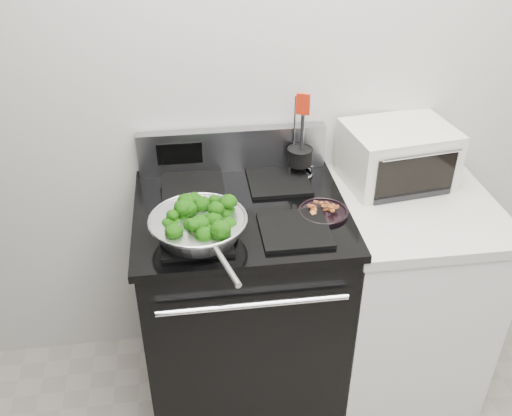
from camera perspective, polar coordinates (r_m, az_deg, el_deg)
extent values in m
cube|color=beige|center=(2.28, 5.07, 13.64)|extent=(4.00, 0.02, 2.70)
cube|color=black|center=(2.41, -1.35, -9.87)|extent=(0.76, 0.66, 0.92)
cube|color=black|center=(2.12, -1.52, -0.39)|extent=(0.79, 0.69, 0.03)
cube|color=#99999E|center=(2.33, -2.39, 5.86)|extent=(0.76, 0.05, 0.18)
cube|color=black|center=(1.96, -5.93, -2.92)|extent=(0.24, 0.24, 0.01)
cube|color=black|center=(1.99, 3.89, -2.17)|extent=(0.24, 0.24, 0.01)
cube|color=black|center=(2.24, -6.33, 2.12)|extent=(0.24, 0.24, 0.01)
cube|color=black|center=(2.27, 2.27, 2.72)|extent=(0.24, 0.24, 0.01)
cube|color=white|center=(2.57, 14.18, -8.52)|extent=(0.60, 0.66, 0.88)
cube|color=beige|center=(2.30, 15.71, 0.14)|extent=(0.62, 0.68, 0.04)
torus|color=silver|center=(1.92, -5.84, -1.10)|extent=(0.34, 0.34, 0.01)
cylinder|color=silver|center=(1.72, -3.01, -5.74)|extent=(0.07, 0.20, 0.02)
cylinder|color=black|center=(2.10, 6.71, -0.45)|extent=(0.18, 0.18, 0.01)
cylinder|color=black|center=(2.30, 4.41, 5.15)|extent=(0.10, 0.10, 0.07)
cylinder|color=black|center=(2.26, 4.50, 6.98)|extent=(0.02, 0.02, 0.21)
cube|color=red|center=(2.20, 4.66, 10.45)|extent=(0.05, 0.03, 0.09)
cube|color=beige|center=(2.36, 13.92, 5.21)|extent=(0.45, 0.36, 0.24)
cube|color=black|center=(2.24, 15.22, 3.10)|extent=(0.33, 0.05, 0.17)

